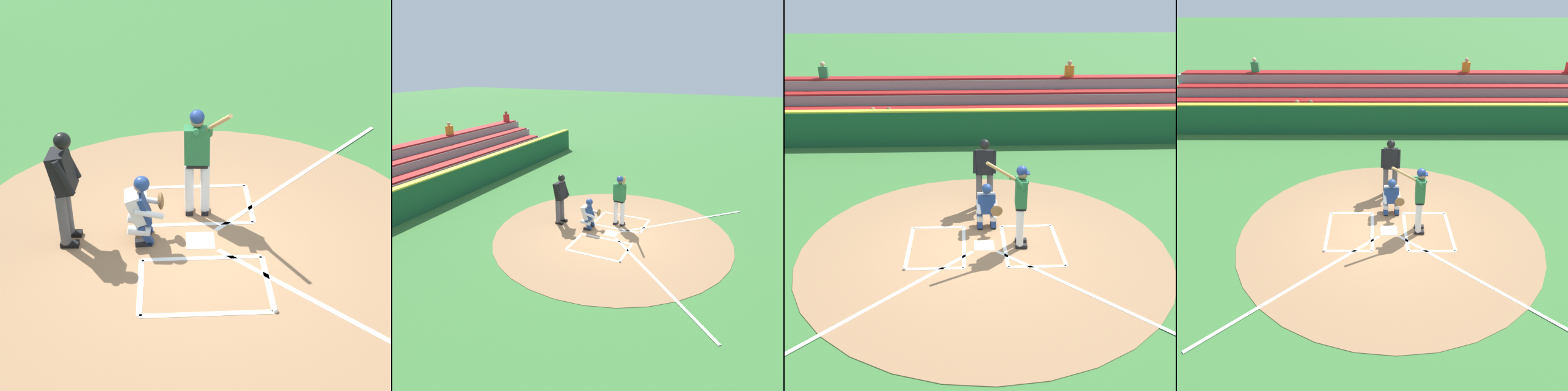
% 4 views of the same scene
% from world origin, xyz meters
% --- Properties ---
extents(ground_plane, '(120.00, 120.00, 0.00)m').
position_xyz_m(ground_plane, '(0.00, 0.00, 0.00)').
color(ground_plane, '#387033').
extents(dirt_circle, '(8.00, 8.00, 0.01)m').
position_xyz_m(dirt_circle, '(0.00, 0.00, 0.01)').
color(dirt_circle, '#99704C').
rests_on(dirt_circle, ground).
extents(home_plate_and_chalk, '(7.93, 4.91, 0.01)m').
position_xyz_m(home_plate_and_chalk, '(0.00, 0.88, 0.01)').
color(home_plate_and_chalk, white).
rests_on(home_plate_and_chalk, dirt_circle).
extents(batter, '(0.96, 0.67, 2.13)m').
position_xyz_m(batter, '(-0.77, 0.00, 1.10)').
color(batter, white).
rests_on(batter, ground).
extents(catcher, '(0.61, 0.61, 1.13)m').
position_xyz_m(catcher, '(-0.11, -0.89, 0.59)').
color(catcher, black).
rests_on(catcher, ground).
extents(plate_umpire, '(0.60, 0.44, 1.86)m').
position_xyz_m(plate_umpire, '(-0.10, -2.01, 1.08)').
color(plate_umpire, '#4C4C51').
rests_on(plate_umpire, ground).
extents(baseball, '(0.07, 0.07, 0.07)m').
position_xyz_m(baseball, '(1.65, 0.91, 0.04)').
color(baseball, white).
rests_on(baseball, ground).
extents(backstop_wall, '(22.00, 0.36, 1.31)m').
position_xyz_m(backstop_wall, '(0.00, -7.50, 0.65)').
color(backstop_wall, '#19512D').
rests_on(backstop_wall, ground).
extents(bleacher_stand, '(20.00, 3.40, 2.55)m').
position_xyz_m(bleacher_stand, '(-0.00, -10.20, 0.70)').
color(bleacher_stand, gray).
rests_on(bleacher_stand, ground).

